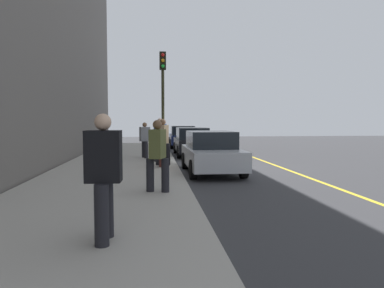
{
  "coord_description": "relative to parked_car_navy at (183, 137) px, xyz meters",
  "views": [
    {
      "loc": [
        14.79,
        -1.95,
        1.91
      ],
      "look_at": [
        -0.42,
        -0.33,
        0.92
      ],
      "focal_mm": 34.14,
      "sensor_mm": 36.0,
      "label": 1
    }
  ],
  "objects": [
    {
      "name": "lane_stripe_centre",
      "position": [
        11.21,
        3.06,
        -0.75
      ],
      "size": [
        28.0,
        0.14,
        0.01
      ],
      "primitive_type": "cube",
      "color": "gold",
      "rests_on": "ground"
    },
    {
      "name": "traffic_light_pole",
      "position": [
        11.13,
        -1.7,
        2.43
      ],
      "size": [
        0.35,
        0.26,
        4.5
      ],
      "color": "#2D2D19",
      "rests_on": "sidewalk"
    },
    {
      "name": "pedestrian_blue_coat",
      "position": [
        10.26,
        -1.8,
        0.38
      ],
      "size": [
        0.59,
        0.55,
        1.85
      ],
      "color": "black",
      "rests_on": "sidewalk"
    },
    {
      "name": "ground_plane",
      "position": [
        11.21,
        -0.14,
        -0.76
      ],
      "size": [
        56.0,
        56.0,
        0.0
      ],
      "primitive_type": "plane",
      "color": "#333335"
    },
    {
      "name": "sidewalk",
      "position": [
        11.21,
        -3.44,
        -0.68
      ],
      "size": [
        28.0,
        4.6,
        0.15
      ],
      "primitive_type": "cube",
      "color": "#A39E93",
      "rests_on": "ground"
    },
    {
      "name": "rolling_suitcase",
      "position": [
        12.17,
        -1.77,
        -0.3
      ],
      "size": [
        0.34,
        0.22,
        0.97
      ],
      "color": "#471E19",
      "rests_on": "sidewalk"
    },
    {
      "name": "pedestrian_grey_coat",
      "position": [
        8.74,
        -2.49,
        0.28
      ],
      "size": [
        0.53,
        0.52,
        1.67
      ],
      "color": "black",
      "rests_on": "sidewalk"
    },
    {
      "name": "parked_car_silver",
      "position": [
        12.94,
        0.0,
        -0.0
      ],
      "size": [
        4.24,
        1.94,
        1.51
      ],
      "color": "black",
      "rests_on": "ground"
    },
    {
      "name": "parked_car_black",
      "position": [
        6.19,
        0.03,
        0.0
      ],
      "size": [
        4.76,
        1.91,
        1.51
      ],
      "color": "black",
      "rests_on": "ground"
    },
    {
      "name": "pedestrian_black_coat",
      "position": [
        20.69,
        -2.81,
        0.38
      ],
      "size": [
        0.61,
        0.52,
        1.86
      ],
      "color": "black",
      "rests_on": "sidewalk"
    },
    {
      "name": "pedestrian_olive_coat",
      "position": [
        17.06,
        -1.99,
        0.34
      ],
      "size": [
        0.55,
        0.56,
        1.77
      ],
      "color": "black",
      "rests_on": "sidewalk"
    },
    {
      "name": "parked_car_navy",
      "position": [
        0.0,
        0.0,
        0.0
      ],
      "size": [
        4.38,
        1.94,
        1.51
      ],
      "color": "black",
      "rests_on": "ground"
    },
    {
      "name": "pedestrian_tan_coat",
      "position": [
        11.67,
        -1.72,
        0.36
      ],
      "size": [
        0.57,
        0.57,
        1.82
      ],
      "color": "black",
      "rests_on": "sidewalk"
    }
  ]
}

